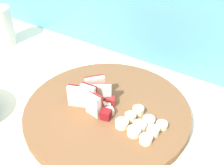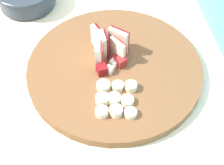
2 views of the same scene
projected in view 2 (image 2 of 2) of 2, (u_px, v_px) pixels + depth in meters
The scene contains 5 objects.
tile_backsplash at pixel (215, 104), 0.96m from camera, with size 2.40×0.04×1.48m, color #4C8EB2.
cutting_board at pixel (114, 69), 0.78m from camera, with size 0.40×0.40×0.02m, color brown.
apple_wedge_fan at pixel (108, 45), 0.77m from camera, with size 0.09×0.08×0.06m.
apple_dice_pile at pixel (111, 63), 0.76m from camera, with size 0.08×0.07×0.02m.
banana_slice_rows at pixel (115, 98), 0.70m from camera, with size 0.10×0.10×0.02m.
Camera 2 is at (0.51, 0.01, 1.52)m, focal length 54.85 mm.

